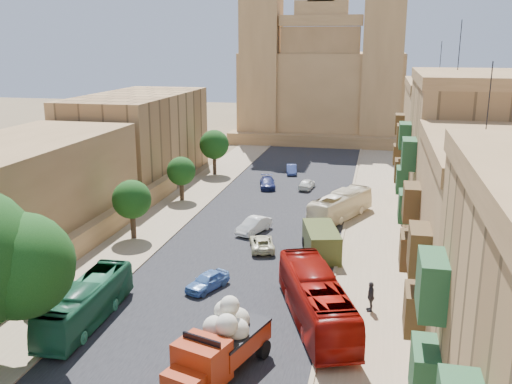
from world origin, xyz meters
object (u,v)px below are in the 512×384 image
at_px(street_tree_d, 214,145).
at_px(car_blue_b, 292,169).
at_px(car_white_b, 307,184).
at_px(olive_pickup, 321,242).
at_px(car_cream, 262,243).
at_px(car_white_a, 254,225).
at_px(car_dkblue, 267,183).
at_px(bus_red_east, 316,299).
at_px(bus_cream_east, 341,205).
at_px(church, 323,81).
at_px(red_truck, 219,344).
at_px(street_tree_b, 132,200).
at_px(street_tree_c, 181,171).
at_px(car_blue_a, 207,281).
at_px(pedestrian_c, 371,296).
at_px(bus_green_north, 86,303).
at_px(pedestrian_a, 336,302).
at_px(street_tree_a, 51,256).

relative_size(street_tree_d, car_blue_b, 1.62).
bearing_deg(car_white_b, olive_pickup, 107.13).
bearing_deg(street_tree_d, car_cream, -65.74).
distance_m(car_white_a, car_dkblue, 15.44).
height_order(bus_red_east, bus_cream_east, bus_red_east).
bearing_deg(church, red_truck, -88.03).
relative_size(street_tree_b, street_tree_c, 1.09).
distance_m(red_truck, bus_cream_east, 27.29).
xyz_separation_m(red_truck, olive_pickup, (3.16, 17.29, -0.61)).
distance_m(street_tree_c, car_blue_a, 22.48).
relative_size(street_tree_b, street_tree_d, 0.90).
bearing_deg(pedestrian_c, church, -179.23).
xyz_separation_m(bus_cream_east, car_blue_b, (-7.23, 17.17, -0.68)).
height_order(bus_green_north, car_cream, bus_green_north).
bearing_deg(olive_pickup, red_truck, -100.36).
distance_m(street_tree_d, red_truck, 43.78).
distance_m(red_truck, pedestrian_c, 11.13).
relative_size(pedestrian_a, pedestrian_c, 0.80).
bearing_deg(street_tree_c, car_cream, -48.43).
bearing_deg(bus_cream_east, bus_green_north, 85.35).
bearing_deg(olive_pickup, street_tree_b, 177.72).
bearing_deg(street_tree_b, bus_red_east, -35.08).
relative_size(red_truck, car_blue_b, 2.02).
height_order(street_tree_c, olive_pickup, street_tree_c).
relative_size(street_tree_b, car_white_b, 1.47).
xyz_separation_m(olive_pickup, bus_green_north, (-12.16, -13.75, 0.18)).
bearing_deg(street_tree_a, bus_green_north, -34.13).
relative_size(bus_green_north, pedestrian_c, 4.70).
bearing_deg(pedestrian_a, car_white_a, -42.58).
distance_m(street_tree_c, street_tree_d, 12.02).
height_order(street_tree_a, car_white_a, street_tree_a).
distance_m(street_tree_d, car_blue_b, 9.99).
distance_m(street_tree_a, car_white_b, 33.53).
bearing_deg(bus_cream_east, pedestrian_a, 117.51).
bearing_deg(bus_cream_east, car_white_a, 63.45).
bearing_deg(car_white_a, red_truck, -61.67).
distance_m(bus_cream_east, car_blue_a, 19.07).
bearing_deg(pedestrian_c, street_tree_b, -123.27).
xyz_separation_m(street_tree_d, pedestrian_c, (19.58, -33.35, -2.74)).
bearing_deg(street_tree_c, pedestrian_a, -51.69).
bearing_deg(pedestrian_c, street_tree_a, -90.03).
relative_size(street_tree_a, car_blue_b, 1.32).
bearing_deg(car_white_b, car_cream, 93.75).
bearing_deg(street_tree_a, pedestrian_c, 7.72).
relative_size(olive_pickup, car_dkblue, 1.38).
distance_m(street_tree_d, car_white_a, 22.87).
bearing_deg(street_tree_d, pedestrian_a, -62.85).
height_order(car_blue_a, car_white_a, car_white_a).
distance_m(street_tree_b, pedestrian_a, 20.46).
distance_m(street_tree_b, bus_red_east, 20.24).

